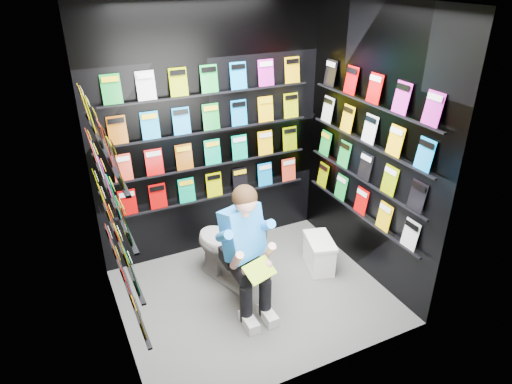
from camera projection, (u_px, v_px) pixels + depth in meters
name	position (u px, v px, depth m)	size (l,w,h in m)	color
floor	(254.00, 295.00, 4.35)	(2.40, 2.40, 0.00)	#595956
ceiling	(253.00, 1.00, 3.17)	(2.40, 2.40, 0.00)	white
wall_back	(211.00, 134.00, 4.56)	(2.40, 0.04, 2.60)	black
wall_front	(320.00, 228.00, 2.96)	(2.40, 0.04, 2.60)	black
wall_left	(104.00, 201.00, 3.29)	(0.04, 2.00, 2.60)	black
wall_right	(370.00, 148.00, 4.23)	(0.04, 2.00, 2.60)	black
comics_back	(212.00, 135.00, 4.54)	(2.10, 0.06, 1.37)	red
comics_left	(108.00, 200.00, 3.30)	(0.06, 1.70, 1.37)	red
comics_right	(368.00, 148.00, 4.21)	(0.06, 1.70, 1.37)	red
toilet	(226.00, 247.00, 4.43)	(0.42, 0.75, 0.73)	white
longbox	(319.00, 254.00, 4.69)	(0.23, 0.41, 0.31)	white
longbox_lid	(320.00, 241.00, 4.61)	(0.25, 0.43, 0.03)	white
reader	(242.00, 233.00, 3.95)	(0.48, 0.70, 1.29)	blue
held_comic	(260.00, 270.00, 3.75)	(0.27, 0.01, 0.18)	green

